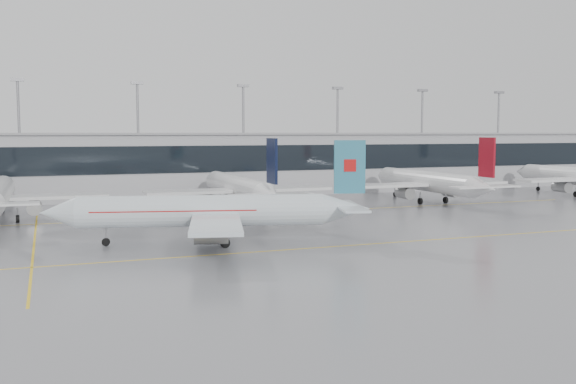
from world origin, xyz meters
name	(u,v)px	position (x,y,z in m)	size (l,w,h in m)	color
ground	(327,247)	(0.00, 0.00, 0.00)	(320.00, 320.00, 0.00)	gray
taxi_line_main	(327,247)	(0.00, 0.00, 0.01)	(120.00, 0.25, 0.01)	yellow
taxi_line_north	(246,214)	(0.00, 30.00, 0.01)	(120.00, 0.25, 0.01)	yellow
taxi_line_cross	(34,242)	(-30.00, 15.00, 0.01)	(0.25, 60.00, 0.01)	yellow
terminal	(199,165)	(0.00, 62.00, 6.00)	(180.00, 15.00, 12.00)	#A0A0A4
terminal_glass	(208,159)	(0.00, 54.45, 7.50)	(180.00, 0.20, 5.00)	black
terminal_roof	(199,134)	(0.00, 62.00, 12.20)	(182.00, 16.00, 0.40)	gray
light_masts	(192,128)	(0.00, 68.00, 13.34)	(156.40, 1.00, 22.60)	gray
air_canada_jet	(214,211)	(-11.07, 6.30, 3.69)	(36.48, 29.71, 11.61)	silver
parked_jet_c	(240,188)	(0.00, 33.69, 3.71)	(29.64, 36.96, 11.72)	silver
parked_jet_d	(430,182)	(35.00, 33.69, 3.71)	(29.64, 36.96, 11.72)	silver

